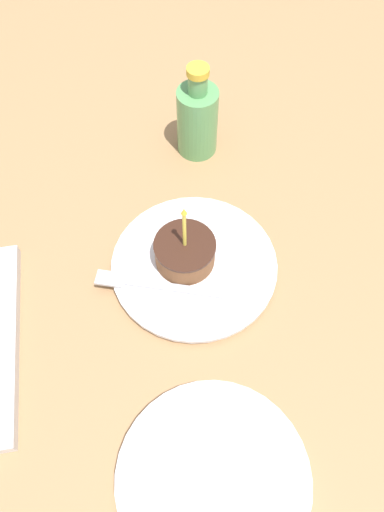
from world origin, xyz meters
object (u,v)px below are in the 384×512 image
plate (192,266)px  side_plate (213,478)px  fork (150,284)px  cake_slice (185,252)px  bottle (197,119)px

plate → side_plate: (0.30, -0.02, -0.00)m
plate → side_plate: same height
fork → side_plate: 0.28m
plate → cake_slice: 0.03m
fork → side_plate: bearing=9.2°
fork → bottle: 0.31m
bottle → side_plate: 0.56m
plate → fork: fork is taller
plate → fork: bearing=-68.3°
plate → fork: size_ratio=1.36×
bottle → plate: bearing=-11.4°
fork → cake_slice: bearing=121.1°
side_plate → bottle: bearing=172.4°
side_plate → cake_slice: bearing=177.4°
cake_slice → side_plate: 0.31m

